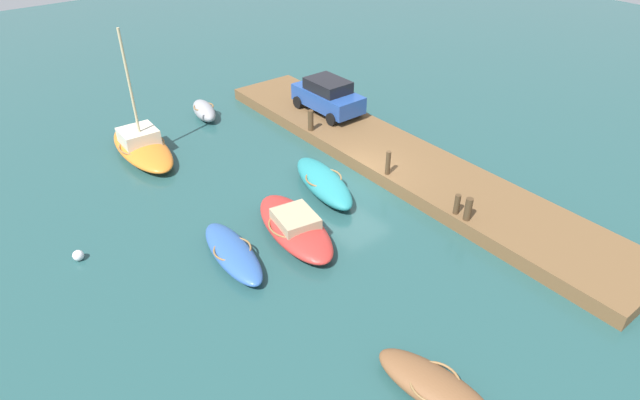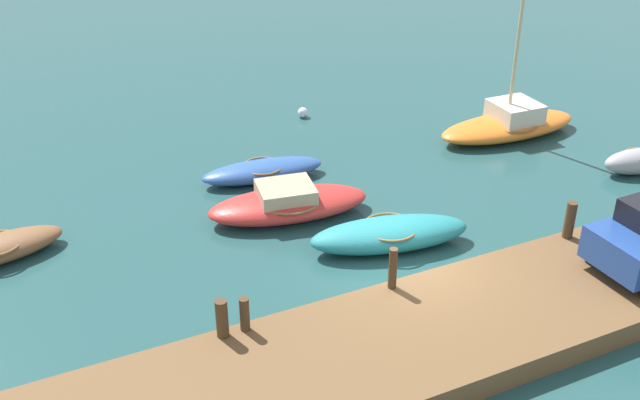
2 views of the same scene
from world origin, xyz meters
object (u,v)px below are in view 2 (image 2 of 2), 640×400
Objects in this scene: rowboat_blue at (263,171)px; mooring_post_mid_east at (393,268)px; motorboat_red at (288,203)px; rowboat_teal at (390,234)px; dinghy_grey at (640,161)px; mooring_post_mid_west at (245,314)px; mooring_post_east at (570,220)px; marker_buoy at (303,112)px; sailboat_orange at (509,123)px; mooring_post_west at (222,318)px.

mooring_post_mid_east is at bearing -81.98° from rowboat_blue.
rowboat_teal is at bearing -47.86° from motorboat_red.
dinghy_grey is 3.30× the size of mooring_post_mid_west.
rowboat_teal is at bearing 149.35° from mooring_post_east.
mooring_post_mid_west is 0.79× the size of mooring_post_east.
mooring_post_mid_east is 12.47m from marker_buoy.
mooring_post_mid_west reaches higher than rowboat_blue.
rowboat_blue is at bearing 91.92° from mooring_post_mid_east.
rowboat_teal is at bearing -146.56° from sailboat_orange.
sailboat_orange is at bearing 62.48° from mooring_post_east.
mooring_post_west is 0.52m from mooring_post_mid_west.
marker_buoy is (3.36, 4.30, -0.12)m from rowboat_blue.
mooring_post_mid_west is at bearing -157.35° from dinghy_grey.
mooring_post_mid_east is at bearing -75.69° from motorboat_red.
mooring_post_mid_west is at bearing 0.00° from mooring_post_west.
mooring_post_mid_west reaches higher than dinghy_grey.
sailboat_orange reaches higher than mooring_post_mid_east.
mooring_post_west reaches higher than rowboat_blue.
mooring_post_mid_east is (-1.35, -2.40, 0.70)m from rowboat_teal.
mooring_post_east reaches higher than rowboat_teal.
mooring_post_west is (-13.36, -7.18, 0.56)m from sailboat_orange.
mooring_post_east is at bearing -115.65° from sailboat_orange.
mooring_post_west is 0.86× the size of mooring_post_mid_east.
motorboat_red is at bearing 57.85° from mooring_post_mid_west.
marker_buoy is (1.76, 9.65, -0.23)m from rowboat_teal.
mooring_post_mid_west is 3.72m from mooring_post_mid_east.
sailboat_orange is 6.51× the size of mooring_post_west.
mooring_post_east reaches higher than mooring_post_west.
mooring_post_mid_east is (3.72, 0.00, 0.13)m from mooring_post_mid_west.
motorboat_red is 5.42× the size of mooring_post_west.
rowboat_blue is 3.80× the size of mooring_post_mid_east.
mooring_post_west is at bearing -116.82° from motorboat_red.
mooring_post_mid_west reaches higher than motorboat_red.
rowboat_blue is 4.99× the size of mooring_post_mid_west.
mooring_post_west is 1.13× the size of mooring_post_mid_west.
motorboat_red is at bearing -117.49° from marker_buoy.
dinghy_grey is at bearing 10.66° from mooring_post_west.
motorboat_red is at bearing -166.41° from sailboat_orange.
mooring_post_east is at bearing 0.00° from mooring_post_mid_east.
sailboat_orange is 15.41× the size of marker_buoy.
mooring_post_mid_east reaches higher than mooring_post_mid_west.
mooring_post_east is at bearing -32.35° from motorboat_red.
motorboat_red is 9.79m from sailboat_orange.
rowboat_blue is 10.49× the size of marker_buoy.
mooring_post_east is (9.62, 0.00, 0.06)m from mooring_post_west.
marker_buoy is at bearing 142.94° from sailboat_orange.
rowboat_blue is at bearing 119.49° from rowboat_teal.
mooring_post_east is (5.85, -5.19, 0.67)m from motorboat_red.
motorboat_red is at bearing 138.44° from mooring_post_east.
motorboat_red is 1.85× the size of dinghy_grey.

